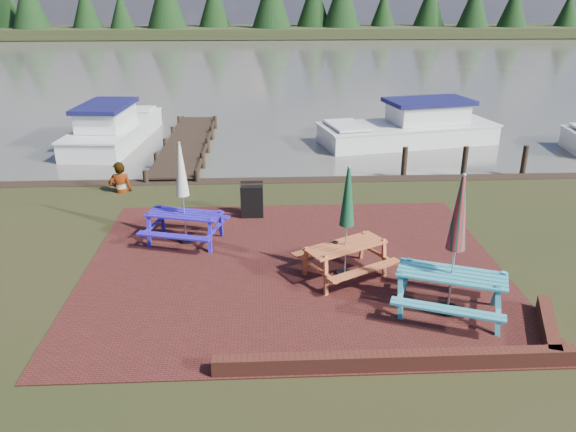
# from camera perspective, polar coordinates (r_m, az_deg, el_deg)

# --- Properties ---
(ground) EXTENTS (120.00, 120.00, 0.00)m
(ground) POSITION_cam_1_polar(r_m,az_deg,el_deg) (11.43, 0.87, -7.55)
(ground) COLOR black
(ground) RESTS_ON ground
(paving) EXTENTS (9.00, 7.50, 0.02)m
(paving) POSITION_cam_1_polar(r_m,az_deg,el_deg) (12.31, 0.58, -5.21)
(paving) COLOR #3C1613
(paving) RESTS_ON ground
(brick_wall) EXTENTS (6.21, 1.79, 0.30)m
(brick_wall) POSITION_cam_1_polar(r_m,az_deg,el_deg) (9.72, 14.92, -13.27)
(brick_wall) COLOR #4C1E16
(brick_wall) RESTS_ON ground
(water) EXTENTS (120.00, 60.00, 0.02)m
(water) POSITION_cam_1_polar(r_m,az_deg,el_deg) (47.26, -2.05, 15.22)
(water) COLOR #434139
(water) RESTS_ON ground
(far_treeline) EXTENTS (120.00, 10.00, 8.10)m
(far_treeline) POSITION_cam_1_polar(r_m,az_deg,el_deg) (75.96, -2.45, 20.29)
(far_treeline) COLOR black
(far_treeline) RESTS_ON ground
(picnic_table_teal) EXTENTS (2.45, 2.33, 2.71)m
(picnic_table_teal) POSITION_cam_1_polar(r_m,az_deg,el_deg) (10.68, 16.39, -5.02)
(picnic_table_teal) COLOR teal
(picnic_table_teal) RESTS_ON ground
(picnic_table_red) EXTENTS (2.26, 2.19, 2.41)m
(picnic_table_red) POSITION_cam_1_polar(r_m,az_deg,el_deg) (11.65, 5.90, -2.42)
(picnic_table_red) COLOR #AB522B
(picnic_table_red) RESTS_ON ground
(picnic_table_blue) EXTENTS (2.11, 1.98, 2.44)m
(picnic_table_blue) POSITION_cam_1_polar(r_m,az_deg,el_deg) (13.40, -10.54, 0.73)
(picnic_table_blue) COLOR #2716AA
(picnic_table_blue) RESTS_ON ground
(chalkboard) EXTENTS (0.59, 0.55, 0.95)m
(chalkboard) POSITION_cam_1_polar(r_m,az_deg,el_deg) (14.76, -3.68, 1.57)
(chalkboard) COLOR black
(chalkboard) RESTS_ON ground
(jetty) EXTENTS (1.76, 9.08, 1.00)m
(jetty) POSITION_cam_1_polar(r_m,az_deg,el_deg) (22.09, -10.18, 7.23)
(jetty) COLOR black
(jetty) RESTS_ON ground
(boat_jetty) EXTENTS (2.83, 6.73, 1.90)m
(boat_jetty) POSITION_cam_1_polar(r_m,az_deg,el_deg) (23.94, -17.32, 8.36)
(boat_jetty) COLOR silver
(boat_jetty) RESTS_ON ground
(boat_near) EXTENTS (7.43, 3.84, 1.92)m
(boat_near) POSITION_cam_1_polar(r_m,az_deg,el_deg) (23.46, 12.41, 8.58)
(boat_near) COLOR silver
(boat_near) RESTS_ON ground
(person) EXTENTS (0.75, 0.57, 1.86)m
(person) POSITION_cam_1_polar(r_m,az_deg,el_deg) (17.25, -16.90, 5.24)
(person) COLOR gray
(person) RESTS_ON ground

